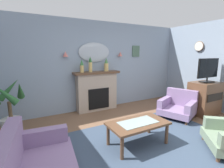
{
  "coord_description": "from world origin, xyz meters",
  "views": [
    {
      "loc": [
        -2.0,
        -1.88,
        1.67
      ],
      "look_at": [
        -0.2,
        1.43,
        0.97
      ],
      "focal_mm": 26.09,
      "sensor_mm": 36.0,
      "label": 1
    }
  ],
  "objects_px": {
    "tv_cabinet": "(204,98)",
    "framed_picture": "(136,51)",
    "armchair_near_fireplace": "(178,106)",
    "mantel_vase_centre": "(90,64)",
    "wall_sconce_right": "(120,54)",
    "mantel_vase_left": "(82,66)",
    "wall_mirror": "(94,52)",
    "wall_sconce_left": "(65,54)",
    "potted_plant_tall_palm": "(10,110)",
    "mantel_vase_right": "(106,65)",
    "fireplace": "(97,91)",
    "wall_clock": "(199,46)",
    "tv_flatscreen": "(208,70)",
    "coffee_table": "(138,125)"
  },
  "relations": [
    {
      "from": "tv_cabinet",
      "to": "framed_picture",
      "type": "bearing_deg",
      "value": 118.56
    },
    {
      "from": "armchair_near_fireplace",
      "to": "mantel_vase_centre",
      "type": "bearing_deg",
      "value": 141.52
    },
    {
      "from": "wall_sconce_right",
      "to": "armchair_near_fireplace",
      "type": "distance_m",
      "value": 2.28
    },
    {
      "from": "mantel_vase_left",
      "to": "mantel_vase_centre",
      "type": "relative_size",
      "value": 0.82
    },
    {
      "from": "wall_mirror",
      "to": "wall_sconce_left",
      "type": "bearing_deg",
      "value": -176.63
    },
    {
      "from": "framed_picture",
      "to": "potted_plant_tall_palm",
      "type": "xyz_separation_m",
      "value": [
        -3.68,
        -0.68,
        -1.22
      ]
    },
    {
      "from": "framed_picture",
      "to": "wall_sconce_left",
      "type": "bearing_deg",
      "value": -178.54
    },
    {
      "from": "mantel_vase_right",
      "to": "fireplace",
      "type": "bearing_deg",
      "value": 174.61
    },
    {
      "from": "potted_plant_tall_palm",
      "to": "fireplace",
      "type": "bearing_deg",
      "value": 13.71
    },
    {
      "from": "mantel_vase_right",
      "to": "wall_sconce_left",
      "type": "xyz_separation_m",
      "value": [
        -1.15,
        0.12,
        0.33
      ]
    },
    {
      "from": "wall_clock",
      "to": "mantel_vase_left",
      "type": "bearing_deg",
      "value": 163.34
    },
    {
      "from": "fireplace",
      "to": "tv_flatscreen",
      "type": "height_order",
      "value": "tv_flatscreen"
    },
    {
      "from": "wall_mirror",
      "to": "tv_cabinet",
      "type": "bearing_deg",
      "value": -36.44
    },
    {
      "from": "wall_mirror",
      "to": "wall_sconce_right",
      "type": "xyz_separation_m",
      "value": [
        0.85,
        -0.05,
        -0.05
      ]
    },
    {
      "from": "coffee_table",
      "to": "tv_cabinet",
      "type": "distance_m",
      "value": 2.66
    },
    {
      "from": "wall_sconce_left",
      "to": "framed_picture",
      "type": "distance_m",
      "value": 2.35
    },
    {
      "from": "framed_picture",
      "to": "fireplace",
      "type": "bearing_deg",
      "value": -174.23
    },
    {
      "from": "wall_sconce_left",
      "to": "wall_sconce_right",
      "type": "distance_m",
      "value": 1.7
    },
    {
      "from": "fireplace",
      "to": "framed_picture",
      "type": "xyz_separation_m",
      "value": [
        1.5,
        0.15,
        1.18
      ]
    },
    {
      "from": "coffee_table",
      "to": "tv_flatscreen",
      "type": "relative_size",
      "value": 1.31
    },
    {
      "from": "fireplace",
      "to": "wall_clock",
      "type": "relative_size",
      "value": 4.39
    },
    {
      "from": "mantel_vase_right",
      "to": "wall_mirror",
      "type": "distance_m",
      "value": 0.51
    },
    {
      "from": "tv_cabinet",
      "to": "mantel_vase_left",
      "type": "bearing_deg",
      "value": 150.36
    },
    {
      "from": "wall_sconce_left",
      "to": "wall_sconce_right",
      "type": "xyz_separation_m",
      "value": [
        1.7,
        0.0,
        0.0
      ]
    },
    {
      "from": "fireplace",
      "to": "mantel_vase_left",
      "type": "relative_size",
      "value": 3.79
    },
    {
      "from": "wall_sconce_right",
      "to": "coffee_table",
      "type": "height_order",
      "value": "wall_sconce_right"
    },
    {
      "from": "mantel_vase_left",
      "to": "framed_picture",
      "type": "xyz_separation_m",
      "value": [
        1.95,
        0.18,
        0.41
      ]
    },
    {
      "from": "mantel_vase_left",
      "to": "armchair_near_fireplace",
      "type": "distance_m",
      "value": 2.82
    },
    {
      "from": "mantel_vase_right",
      "to": "potted_plant_tall_palm",
      "type": "bearing_deg",
      "value": -168.52
    },
    {
      "from": "fireplace",
      "to": "mantel_vase_centre",
      "type": "bearing_deg",
      "value": -171.94
    },
    {
      "from": "wall_mirror",
      "to": "coffee_table",
      "type": "height_order",
      "value": "wall_mirror"
    },
    {
      "from": "coffee_table",
      "to": "armchair_near_fireplace",
      "type": "relative_size",
      "value": 1.04
    },
    {
      "from": "wall_mirror",
      "to": "tv_cabinet",
      "type": "relative_size",
      "value": 1.07
    },
    {
      "from": "mantel_vase_left",
      "to": "wall_sconce_left",
      "type": "height_order",
      "value": "wall_sconce_left"
    },
    {
      "from": "wall_sconce_left",
      "to": "tv_flatscreen",
      "type": "bearing_deg",
      "value": -28.51
    },
    {
      "from": "wall_clock",
      "to": "coffee_table",
      "type": "height_order",
      "value": "wall_clock"
    },
    {
      "from": "wall_mirror",
      "to": "framed_picture",
      "type": "distance_m",
      "value": 1.5
    },
    {
      "from": "mantel_vase_right",
      "to": "wall_sconce_right",
      "type": "xyz_separation_m",
      "value": [
        0.55,
        0.12,
        0.33
      ]
    },
    {
      "from": "wall_sconce_left",
      "to": "armchair_near_fireplace",
      "type": "xyz_separation_m",
      "value": [
        2.55,
        -1.63,
        -1.35
      ]
    },
    {
      "from": "armchair_near_fireplace",
      "to": "tv_flatscreen",
      "type": "bearing_deg",
      "value": -13.86
    },
    {
      "from": "fireplace",
      "to": "wall_sconce_right",
      "type": "height_order",
      "value": "wall_sconce_right"
    },
    {
      "from": "tv_cabinet",
      "to": "mantel_vase_centre",
      "type": "bearing_deg",
      "value": 148.14
    },
    {
      "from": "fireplace",
      "to": "tv_flatscreen",
      "type": "xyz_separation_m",
      "value": [
        2.52,
        -1.74,
        0.68
      ]
    },
    {
      "from": "mantel_vase_right",
      "to": "tv_flatscreen",
      "type": "height_order",
      "value": "mantel_vase_right"
    },
    {
      "from": "mantel_vase_centre",
      "to": "wall_sconce_left",
      "type": "bearing_deg",
      "value": 169.54
    },
    {
      "from": "tv_flatscreen",
      "to": "mantel_vase_left",
      "type": "bearing_deg",
      "value": 150.06
    },
    {
      "from": "mantel_vase_left",
      "to": "mantel_vase_right",
      "type": "relative_size",
      "value": 0.91
    },
    {
      "from": "wall_sconce_left",
      "to": "coffee_table",
      "type": "bearing_deg",
      "value": -71.53
    },
    {
      "from": "mantel_vase_centre",
      "to": "tv_cabinet",
      "type": "bearing_deg",
      "value": -31.86
    },
    {
      "from": "mantel_vase_centre",
      "to": "wall_clock",
      "type": "xyz_separation_m",
      "value": [
        3.23,
        -1.04,
        0.52
      ]
    }
  ]
}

